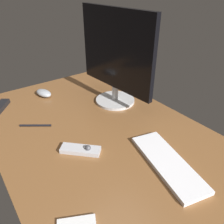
{
  "coord_description": "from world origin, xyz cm",
  "views": [
    {
      "loc": [
        66.18,
        -43.62,
        61.65
      ],
      "look_at": [
        -5.38,
        8.82,
        8.0
      ],
      "focal_mm": 35.99,
      "sensor_mm": 36.0,
      "label": 1
    }
  ],
  "objects_px": {
    "monitor": "(116,57)",
    "pen": "(35,125)",
    "media_remote": "(81,150)",
    "keyboard": "(167,163)",
    "computer_mouse": "(44,93)"
  },
  "relations": [
    {
      "from": "monitor",
      "to": "pen",
      "type": "height_order",
      "value": "monitor"
    },
    {
      "from": "pen",
      "to": "monitor",
      "type": "bearing_deg",
      "value": 33.0
    },
    {
      "from": "media_remote",
      "to": "keyboard",
      "type": "bearing_deg",
      "value": -3.25
    },
    {
      "from": "monitor",
      "to": "computer_mouse",
      "type": "bearing_deg",
      "value": -140.25
    },
    {
      "from": "computer_mouse",
      "to": "pen",
      "type": "height_order",
      "value": "computer_mouse"
    },
    {
      "from": "keyboard",
      "to": "pen",
      "type": "bearing_deg",
      "value": -136.24
    },
    {
      "from": "computer_mouse",
      "to": "media_remote",
      "type": "xyz_separation_m",
      "value": [
        0.56,
        -0.07,
        -0.01
      ]
    },
    {
      "from": "computer_mouse",
      "to": "media_remote",
      "type": "relative_size",
      "value": 0.77
    },
    {
      "from": "keyboard",
      "to": "pen",
      "type": "xyz_separation_m",
      "value": [
        -0.53,
        -0.31,
        -0.0
      ]
    },
    {
      "from": "monitor",
      "to": "keyboard",
      "type": "relative_size",
      "value": 1.42
    },
    {
      "from": "keyboard",
      "to": "pen",
      "type": "relative_size",
      "value": 2.38
    },
    {
      "from": "pen",
      "to": "computer_mouse",
      "type": "bearing_deg",
      "value": 97.24
    },
    {
      "from": "media_remote",
      "to": "pen",
      "type": "relative_size",
      "value": 1.02
    },
    {
      "from": "computer_mouse",
      "to": "media_remote",
      "type": "distance_m",
      "value": 0.56
    },
    {
      "from": "monitor",
      "to": "pen",
      "type": "relative_size",
      "value": 3.39
    }
  ]
}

